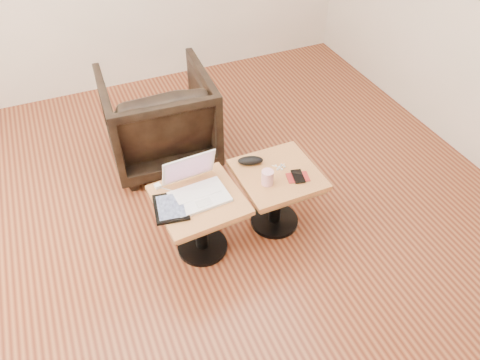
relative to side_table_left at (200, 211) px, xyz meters
name	(u,v)px	position (x,y,z in m)	size (l,w,h in m)	color
room_shell	(192,55)	(0.04, 0.06, 1.01)	(4.52, 4.52, 2.71)	#502013
side_table_left	(200,211)	(0.00, 0.00, 0.00)	(0.54, 0.54, 0.46)	black
side_table_right	(277,186)	(0.54, 0.02, 0.00)	(0.51, 0.51, 0.46)	black
laptop	(196,187)	(0.00, 0.05, 0.16)	(0.35, 0.33, 0.23)	white
tablet	(171,207)	(-0.18, -0.02, 0.12)	(0.23, 0.27, 0.02)	black
charging_adapter	(158,186)	(-0.20, 0.19, 0.13)	(0.04, 0.04, 0.02)	white
glasses_case	(250,161)	(0.42, 0.17, 0.14)	(0.17, 0.07, 0.05)	black
striped_cup	(267,177)	(0.43, -0.04, 0.16)	(0.08, 0.08, 0.10)	#DB5575
earbuds_tangle	(280,167)	(0.57, 0.06, 0.12)	(0.08, 0.06, 0.01)	white
phone_on_sleeve	(298,177)	(0.64, -0.07, 0.12)	(0.15, 0.13, 0.02)	maroon
armchair	(159,118)	(0.04, 1.04, 0.02)	(0.78, 0.81, 0.73)	black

